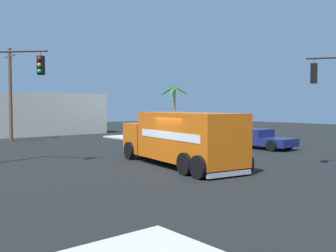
{
  "coord_description": "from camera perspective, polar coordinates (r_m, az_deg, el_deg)",
  "views": [
    {
      "loc": [
        -12.21,
        -13.66,
        3.03
      ],
      "look_at": [
        0.19,
        1.1,
        2.02
      ],
      "focal_mm": 40.42,
      "sensor_mm": 36.0,
      "label": 1
    }
  ],
  "objects": [
    {
      "name": "traffic_light_secondary",
      "position": [
        21.12,
        -23.69,
        5.2
      ],
      "size": [
        2.52,
        2.74,
        6.06
      ],
      "color": "#38383D",
      "rests_on": "ground"
    },
    {
      "name": "sidewalk_corner_far",
      "position": [
        36.19,
        3.33,
        -1.71
      ],
      "size": [
        11.96,
        11.96,
        0.14
      ],
      "primitive_type": "cube",
      "color": "beige",
      "rests_on": "ground"
    },
    {
      "name": "vending_machine_red",
      "position": [
        36.14,
        -0.22,
        -0.12
      ],
      "size": [
        1.17,
        1.17,
        1.85
      ],
      "color": "red",
      "rests_on": "sidewalk_corner_far"
    },
    {
      "name": "utility_pole",
      "position": [
        35.39,
        -22.68,
        4.57
      ],
      "size": [
        0.3,
        2.2,
        8.01
      ],
      "color": "brown",
      "rests_on": "ground"
    },
    {
      "name": "delivery_truck",
      "position": [
        19.18,
        1.92,
        -1.78
      ],
      "size": [
        4.03,
        8.7,
        2.72
      ],
      "color": "orange",
      "rests_on": "ground"
    },
    {
      "name": "ground_plane",
      "position": [
        18.57,
        1.74,
        -6.41
      ],
      "size": [
        100.0,
        100.0,
        0.0
      ],
      "primitive_type": "plane",
      "color": "black"
    },
    {
      "name": "palm_tree_far",
      "position": [
        39.89,
        0.99,
        3.91
      ],
      "size": [
        3.23,
        2.98,
        5.04
      ],
      "color": "#7A6647",
      "rests_on": "sidewalk_corner_far"
    },
    {
      "name": "building_backdrop",
      "position": [
        41.95,
        -22.08,
        1.65
      ],
      "size": [
        18.17,
        6.0,
        4.41
      ],
      "primitive_type": "cube",
      "color": "beige",
      "rests_on": "ground"
    },
    {
      "name": "pickup_navy",
      "position": [
        28.09,
        13.55,
        -1.79
      ],
      "size": [
        2.26,
        5.2,
        1.38
      ],
      "color": "navy",
      "rests_on": "ground"
    }
  ]
}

